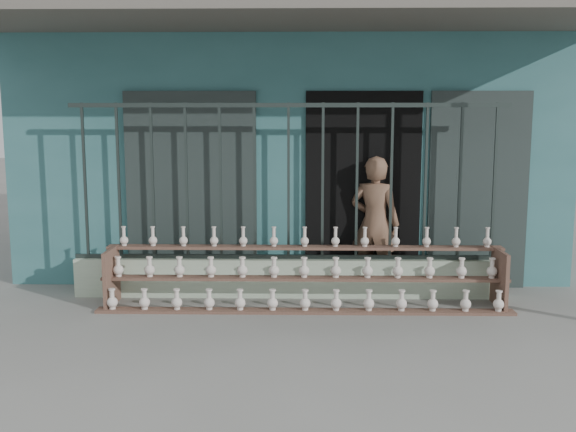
{
  "coord_description": "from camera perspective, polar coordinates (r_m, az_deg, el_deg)",
  "views": [
    {
      "loc": [
        0.13,
        -6.02,
        2.04
      ],
      "look_at": [
        0.0,
        1.0,
        1.0
      ],
      "focal_mm": 40.0,
      "sensor_mm": 36.0,
      "label": 1
    }
  ],
  "objects": [
    {
      "name": "ground",
      "position": [
        6.36,
        -0.17,
        -10.28
      ],
      "size": [
        60.0,
        60.0,
        0.0
      ],
      "primitive_type": "plane",
      "color": "slate"
    },
    {
      "name": "shelf_rack",
      "position": [
        7.11,
        1.47,
        -5.23
      ],
      "size": [
        4.5,
        0.68,
        0.85
      ],
      "color": "brown",
      "rests_on": "ground"
    },
    {
      "name": "workshop_building",
      "position": [
        10.26,
        0.37,
        6.07
      ],
      "size": [
        7.4,
        6.6,
        3.21
      ],
      "color": "#306467",
      "rests_on": "ground"
    },
    {
      "name": "elderly_woman",
      "position": [
        7.8,
        7.72,
        -0.68
      ],
      "size": [
        0.7,
        0.57,
        1.63
      ],
      "primitive_type": "imported",
      "rotation": [
        0.0,
        0.0,
        2.79
      ],
      "color": "brown",
      "rests_on": "ground"
    },
    {
      "name": "security_fence",
      "position": [
        7.36,
        0.04,
        3.03
      ],
      "size": [
        5.0,
        0.04,
        1.8
      ],
      "color": "#283330",
      "rests_on": "parapet_wall"
    },
    {
      "name": "parapet_wall",
      "position": [
        7.55,
        0.04,
        -5.5
      ],
      "size": [
        5.0,
        0.2,
        0.45
      ],
      "primitive_type": "cube",
      "color": "#B3CAAD",
      "rests_on": "ground"
    }
  ]
}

